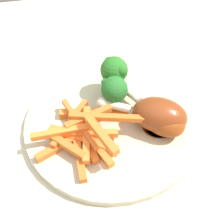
{
  "coord_description": "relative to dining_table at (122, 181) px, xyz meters",
  "views": [
    {
      "loc": [
        0.25,
        -0.07,
        1.09
      ],
      "look_at": [
        -0.04,
        -0.01,
        0.73
      ],
      "focal_mm": 49.47,
      "sensor_mm": 36.0,
      "label": 1
    }
  ],
  "objects": [
    {
      "name": "broccoli_floret_middle",
      "position": [
        -0.11,
        0.01,
        0.16
      ],
      "size": [
        0.04,
        0.04,
        0.07
      ],
      "color": "#76B84D",
      "rests_on": "dinner_plate"
    },
    {
      "name": "dining_table",
      "position": [
        0.0,
        0.0,
        0.0
      ],
      "size": [
        0.91,
        0.89,
        0.7
      ],
      "color": "beige",
      "rests_on": "ground_plane"
    },
    {
      "name": "dinner_plate",
      "position": [
        -0.04,
        -0.01,
        0.11
      ],
      "size": [
        0.27,
        0.27,
        0.01
      ],
      "primitive_type": "cylinder",
      "color": "beige",
      "rests_on": "dining_table"
    },
    {
      "name": "chicken_drumstick_near",
      "position": [
        -0.02,
        0.05,
        0.14
      ],
      "size": [
        0.09,
        0.14,
        0.05
      ],
      "color": "#5B200D",
      "rests_on": "dinner_plate"
    },
    {
      "name": "broccoli_floret_front",
      "position": [
        -0.07,
        -0.0,
        0.15
      ],
      "size": [
        0.04,
        0.04,
        0.06
      ],
      "color": "#76BD4D",
      "rests_on": "dinner_plate"
    },
    {
      "name": "chicken_drumstick_far",
      "position": [
        -0.03,
        0.06,
        0.14
      ],
      "size": [
        0.13,
        0.1,
        0.04
      ],
      "color": "#61220B",
      "rests_on": "dinner_plate"
    },
    {
      "name": "carrot_fries_pile",
      "position": [
        -0.02,
        -0.06,
        0.13
      ],
      "size": [
        0.14,
        0.16,
        0.04
      ],
      "color": "orange",
      "rests_on": "dinner_plate"
    }
  ]
}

